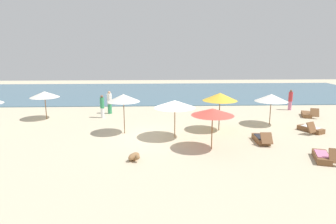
{
  "coord_description": "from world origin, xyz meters",
  "views": [
    {
      "loc": [
        -0.14,
        -15.94,
        4.95
      ],
      "look_at": [
        0.55,
        1.64,
        1.1
      ],
      "focal_mm": 31.53,
      "sensor_mm": 36.0,
      "label": 1
    }
  ],
  "objects_px": {
    "umbrella_1": "(175,104)",
    "dog": "(134,157)",
    "umbrella_6": "(271,98)",
    "person_1": "(110,102)",
    "umbrella_0": "(220,97)",
    "person_2": "(102,106)",
    "person_0": "(290,100)",
    "lounger_0": "(307,114)",
    "lounger_2": "(261,139)",
    "umbrella_4": "(45,94)",
    "lounger_3": "(311,129)",
    "lounger_1": "(323,157)",
    "umbrella_3": "(213,112)",
    "umbrella_2": "(123,98)"
  },
  "relations": [
    {
      "from": "person_1",
      "to": "dog",
      "type": "relative_size",
      "value": 2.29
    },
    {
      "from": "lounger_3",
      "to": "dog",
      "type": "bearing_deg",
      "value": -157.69
    },
    {
      "from": "umbrella_4",
      "to": "person_1",
      "type": "relative_size",
      "value": 1.15
    },
    {
      "from": "umbrella_3",
      "to": "person_0",
      "type": "xyz_separation_m",
      "value": [
        8.07,
        9.15,
        -1.06
      ]
    },
    {
      "from": "lounger_2",
      "to": "person_0",
      "type": "height_order",
      "value": "person_0"
    },
    {
      "from": "lounger_0",
      "to": "umbrella_6",
      "type": "bearing_deg",
      "value": -149.08
    },
    {
      "from": "lounger_2",
      "to": "person_2",
      "type": "bearing_deg",
      "value": 147.62
    },
    {
      "from": "person_2",
      "to": "umbrella_3",
      "type": "bearing_deg",
      "value": -46.55
    },
    {
      "from": "person_2",
      "to": "umbrella_1",
      "type": "bearing_deg",
      "value": -45.48
    },
    {
      "from": "person_0",
      "to": "person_1",
      "type": "distance_m",
      "value": 14.4
    },
    {
      "from": "lounger_3",
      "to": "person_1",
      "type": "height_order",
      "value": "person_1"
    },
    {
      "from": "umbrella_2",
      "to": "lounger_1",
      "type": "relative_size",
      "value": 1.34
    },
    {
      "from": "lounger_3",
      "to": "person_1",
      "type": "distance_m",
      "value": 14.0
    },
    {
      "from": "lounger_3",
      "to": "umbrella_6",
      "type": "bearing_deg",
      "value": 135.72
    },
    {
      "from": "umbrella_6",
      "to": "lounger_1",
      "type": "xyz_separation_m",
      "value": [
        0.03,
        -6.31,
        -1.61
      ]
    },
    {
      "from": "lounger_1",
      "to": "umbrella_4",
      "type": "bearing_deg",
      "value": 150.9
    },
    {
      "from": "lounger_0",
      "to": "lounger_2",
      "type": "bearing_deg",
      "value": -133.26
    },
    {
      "from": "umbrella_4",
      "to": "person_1",
      "type": "bearing_deg",
      "value": 20.88
    },
    {
      "from": "umbrella_0",
      "to": "person_2",
      "type": "xyz_separation_m",
      "value": [
        -7.69,
        3.6,
        -1.23
      ]
    },
    {
      "from": "umbrella_0",
      "to": "lounger_1",
      "type": "distance_m",
      "value": 6.54
    },
    {
      "from": "person_0",
      "to": "umbrella_3",
      "type": "bearing_deg",
      "value": -131.43
    },
    {
      "from": "umbrella_1",
      "to": "person_1",
      "type": "bearing_deg",
      "value": 125.74
    },
    {
      "from": "umbrella_0",
      "to": "umbrella_1",
      "type": "xyz_separation_m",
      "value": [
        -2.79,
        -1.38,
        -0.16
      ]
    },
    {
      "from": "umbrella_2",
      "to": "person_1",
      "type": "relative_size",
      "value": 1.34
    },
    {
      "from": "person_0",
      "to": "umbrella_2",
      "type": "bearing_deg",
      "value": -153.92
    },
    {
      "from": "umbrella_6",
      "to": "person_1",
      "type": "relative_size",
      "value": 1.2
    },
    {
      "from": "lounger_3",
      "to": "person_2",
      "type": "height_order",
      "value": "person_2"
    },
    {
      "from": "lounger_1",
      "to": "person_1",
      "type": "bearing_deg",
      "value": 137.51
    },
    {
      "from": "umbrella_0",
      "to": "umbrella_6",
      "type": "relative_size",
      "value": 1.11
    },
    {
      "from": "umbrella_0",
      "to": "lounger_0",
      "type": "relative_size",
      "value": 1.31
    },
    {
      "from": "umbrella_4",
      "to": "lounger_1",
      "type": "height_order",
      "value": "umbrella_4"
    },
    {
      "from": "lounger_0",
      "to": "lounger_2",
      "type": "distance_m",
      "value": 7.97
    },
    {
      "from": "umbrella_1",
      "to": "dog",
      "type": "relative_size",
      "value": 3.02
    },
    {
      "from": "lounger_0",
      "to": "dog",
      "type": "bearing_deg",
      "value": -145.88
    },
    {
      "from": "umbrella_1",
      "to": "lounger_1",
      "type": "bearing_deg",
      "value": -29.99
    },
    {
      "from": "lounger_3",
      "to": "person_1",
      "type": "xyz_separation_m",
      "value": [
        -12.82,
        5.57,
        0.7
      ]
    },
    {
      "from": "umbrella_2",
      "to": "lounger_2",
      "type": "relative_size",
      "value": 1.36
    },
    {
      "from": "lounger_1",
      "to": "umbrella_6",
      "type": "bearing_deg",
      "value": 90.25
    },
    {
      "from": "person_1",
      "to": "lounger_3",
      "type": "bearing_deg",
      "value": -23.47
    },
    {
      "from": "umbrella_4",
      "to": "lounger_0",
      "type": "relative_size",
      "value": 1.13
    },
    {
      "from": "umbrella_3",
      "to": "lounger_1",
      "type": "height_order",
      "value": "umbrella_3"
    },
    {
      "from": "umbrella_3",
      "to": "dog",
      "type": "height_order",
      "value": "umbrella_3"
    },
    {
      "from": "lounger_2",
      "to": "umbrella_2",
      "type": "bearing_deg",
      "value": 165.3
    },
    {
      "from": "lounger_0",
      "to": "person_0",
      "type": "relative_size",
      "value": 1.06
    },
    {
      "from": "umbrella_1",
      "to": "lounger_1",
      "type": "xyz_separation_m",
      "value": [
        6.43,
        -3.71,
        -1.74
      ]
    },
    {
      "from": "umbrella_3",
      "to": "person_1",
      "type": "bearing_deg",
      "value": 126.96
    },
    {
      "from": "lounger_2",
      "to": "lounger_0",
      "type": "bearing_deg",
      "value": 46.74
    },
    {
      "from": "umbrella_6",
      "to": "person_0",
      "type": "xyz_separation_m",
      "value": [
        3.39,
        4.55,
        -0.95
      ]
    },
    {
      "from": "umbrella_0",
      "to": "umbrella_3",
      "type": "xyz_separation_m",
      "value": [
        -1.07,
        -3.38,
        -0.18
      ]
    },
    {
      "from": "person_0",
      "to": "person_2",
      "type": "relative_size",
      "value": 1.0
    }
  ]
}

